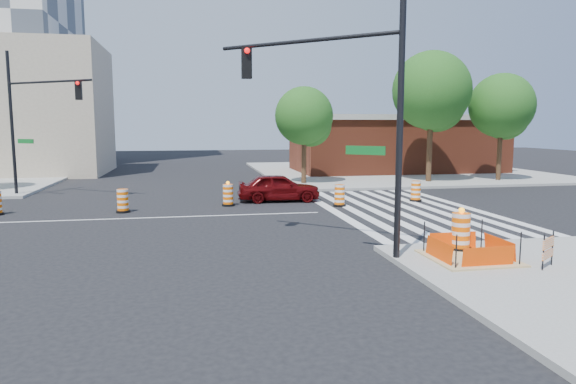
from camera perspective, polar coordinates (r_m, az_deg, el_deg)
The scene contains 19 objects.
ground at distance 21.84m, azimuth -14.83°, elevation -2.78°, with size 120.00×120.00×0.00m, color black.
sidewalk_ne at distance 42.89m, azimuth 11.74°, elevation 2.27°, with size 22.00×22.00×0.15m, color gray.
crosswalk_east at distance 23.71m, azimuth 12.60°, elevation -1.92°, with size 6.75×13.50×0.01m.
lane_centerline at distance 21.84m, azimuth -14.83°, elevation -2.77°, with size 14.00×0.12×0.01m, color silver.
excavation_pit at distance 14.92m, azimuth 19.49°, elevation -6.75°, with size 2.20×2.20×0.90m.
brick_storefront at distance 42.76m, azimuth 11.82°, elevation 5.27°, with size 16.50×8.50×4.60m.
beige_midrise at distance 45.55m, azimuth -28.46°, elevation 8.04°, with size 14.00×10.00×10.00m, color tan.
red_coupe at distance 25.66m, azimuth -1.03°, elevation 0.52°, with size 1.65×4.10×1.40m, color #4E0608.
signal_pole_se at distance 14.77m, azimuth 6.30°, elevation 11.33°, with size 4.52×3.98×7.80m.
signal_pole_nw at distance 29.82m, azimuth -26.54°, elevation 8.22°, with size 4.77×3.28×7.49m.
pit_drum at distance 15.68m, azimuth 18.64°, elevation -4.33°, with size 0.65×0.65×1.28m.
barricade at distance 14.72m, azimuth 26.93°, elevation -5.59°, with size 0.66×0.48×0.92m.
tree_north_c at distance 32.53m, azimuth 1.85°, elevation 8.08°, with size 3.66×3.66×6.21m.
tree_north_d at distance 34.86m, azimuth 15.68°, elevation 10.34°, with size 5.02×5.02×8.54m.
tree_north_e at distance 37.22m, azimuth 22.68°, elevation 8.47°, with size 4.24×4.24×7.21m.
median_drum_2 at distance 23.45m, azimuth -17.88°, elevation -1.02°, with size 0.60×0.60×1.02m.
median_drum_3 at distance 24.33m, azimuth -6.68°, elevation -0.41°, with size 0.60×0.60×1.18m.
median_drum_4 at distance 24.16m, azimuth 5.75°, elevation -0.47°, with size 0.60×0.60×1.02m.
median_drum_5 at distance 26.41m, azimuth 14.01°, elevation 0.01°, with size 0.60×0.60×1.02m.
Camera 1 is at (1.59, -21.46, 3.74)m, focal length 32.00 mm.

